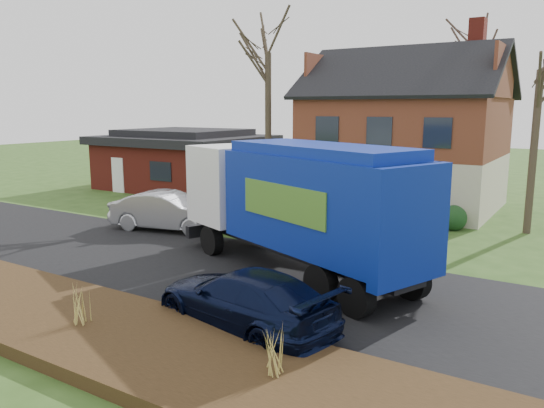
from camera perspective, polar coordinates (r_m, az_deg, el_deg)
The scene contains 13 objects.
ground at distance 17.33m, azimuth -7.56°, elevation -6.74°, with size 120.00×120.00×0.00m, color #2D4A18.
road at distance 17.33m, azimuth -7.56°, elevation -6.70°, with size 80.00×7.00×0.02m, color black.
mulch_verge at distance 13.85m, azimuth -21.87°, elevation -11.22°, with size 80.00×3.50×0.30m, color black.
main_house at distance 28.19m, azimuth 13.12°, elevation 7.98°, with size 12.95×8.95×9.26m.
ranch_house at distance 34.41m, azimuth -9.40°, elevation 4.79°, with size 9.80×8.20×3.70m.
garbage_truck at distance 16.00m, azimuth 2.84°, elevation 0.48°, with size 9.69×5.82×4.04m.
silver_sedan at distance 22.52m, azimuth -11.05°, elevation -0.75°, with size 1.70×4.88×1.61m, color #A2A4AA.
navy_wagon at distance 12.45m, azimuth -2.99°, elevation -10.19°, with size 1.97×4.84×1.40m, color black.
tree_front_west at distance 27.42m, azimuth -0.43°, elevation 18.31°, with size 3.62×3.62×10.76m.
tree_front_east at distance 23.67m, azimuth 27.16°, elevation 15.31°, with size 3.35×3.35×9.30m.
tree_back at distance 34.76m, azimuth 21.62°, elevation 17.10°, with size 3.63×3.63×11.48m.
grass_clump_mid at distance 12.72m, azimuth -20.03°, elevation -10.13°, with size 0.32×0.27×0.91m.
grass_clump_east at distance 9.91m, azimuth -0.04°, elevation -15.44°, with size 0.36×0.30×0.91m.
Camera 1 is at (10.59, -12.75, 5.07)m, focal length 35.00 mm.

